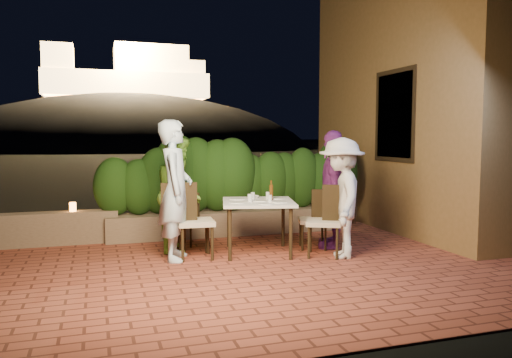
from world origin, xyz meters
name	(u,v)px	position (x,y,z in m)	size (l,w,h in m)	color
ground	(266,270)	(0.00, 0.00, -0.02)	(400.00, 400.00, 0.00)	black
terrace_floor	(254,265)	(0.00, 0.50, -0.07)	(7.00, 6.00, 0.15)	brown
building_wall	(418,90)	(3.60, 2.00, 2.50)	(1.60, 5.00, 5.00)	olive
window_pane	(396,116)	(2.82, 1.50, 2.00)	(0.08, 1.00, 1.40)	black
window_frame	(395,116)	(2.81, 1.50, 2.00)	(0.06, 1.15, 1.55)	black
planter	(233,222)	(0.20, 2.30, 0.20)	(4.20, 0.55, 0.40)	brown
hedge	(233,178)	(0.20, 2.30, 0.95)	(4.00, 0.70, 1.10)	#17360E
parapet	(43,229)	(-2.80, 2.30, 0.25)	(2.20, 0.30, 0.50)	brown
hill	(129,180)	(2.00, 60.00, -4.00)	(52.00, 40.00, 22.00)	black
fortress	(127,65)	(2.00, 60.00, 10.50)	(26.00, 8.00, 8.00)	#FFCC7A
dining_table	(258,227)	(0.16, 0.81, 0.38)	(0.99, 0.99, 0.75)	white
plate_nw	(237,203)	(-0.19, 0.69, 0.76)	(0.20, 0.20, 0.01)	white
plate_sw	(237,199)	(-0.08, 1.06, 0.76)	(0.23, 0.23, 0.01)	white
plate_ne	(279,202)	(0.38, 0.57, 0.76)	(0.24, 0.24, 0.01)	white
plate_se	(276,198)	(0.48, 0.97, 0.76)	(0.24, 0.24, 0.01)	white
plate_centre	(260,201)	(0.17, 0.78, 0.76)	(0.22, 0.22, 0.01)	white
plate_front	(266,204)	(0.15, 0.45, 0.76)	(0.20, 0.20, 0.01)	white
glass_nw	(250,198)	(0.01, 0.74, 0.81)	(0.06, 0.06, 0.11)	silver
glass_sw	(253,196)	(0.15, 1.03, 0.80)	(0.06, 0.06, 0.10)	silver
glass_ne	(270,198)	(0.27, 0.65, 0.80)	(0.06, 0.06, 0.10)	silver
glass_se	(268,195)	(0.35, 0.96, 0.80)	(0.06, 0.06, 0.10)	silver
beer_bottle	(271,190)	(0.37, 0.85, 0.89)	(0.05, 0.05, 0.28)	#542F0E
bowl	(254,197)	(0.19, 1.13, 0.77)	(0.15, 0.15, 0.04)	white
chair_left_front	(196,220)	(-0.74, 0.81, 0.52)	(0.48, 0.48, 1.04)	black
chair_left_back	(198,222)	(-0.61, 1.26, 0.42)	(0.39, 0.39, 0.84)	black
chair_right_front	(324,221)	(0.97, 0.38, 0.50)	(0.46, 0.46, 1.00)	black
chair_right_back	(313,219)	(1.02, 0.86, 0.44)	(0.41, 0.41, 0.88)	black
diner_blue	(175,190)	(-1.00, 0.82, 0.94)	(0.68, 0.45, 1.88)	#C5E4FE
diner_green	(179,193)	(-0.87, 1.35, 0.83)	(0.81, 0.63, 1.66)	#89D743
diner_white	(341,198)	(1.17, 0.25, 0.82)	(1.06, 0.61, 1.64)	silver
diner_purple	(333,189)	(1.34, 0.85, 0.87)	(1.02, 0.43, 1.75)	#772A7E
parapet_lamp	(73,207)	(-2.36, 2.30, 0.57)	(0.10, 0.10, 0.14)	orange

